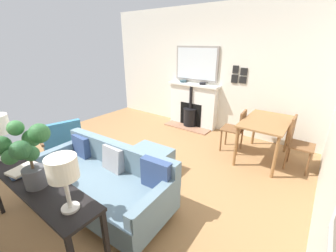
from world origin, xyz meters
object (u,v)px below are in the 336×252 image
object	(u,v)px
book_stack	(24,170)
dining_chair_near_fireplace	(237,127)
console_table	(35,187)
fireplace	(192,107)
mantel_bowl_far	(202,83)
potted_plant	(26,149)
mantel_bowl_near	(183,81)
dining_chair_by_back_wall	(296,139)
sofa	(103,181)
ottoman	(147,159)
table_lamp_far_end	(63,170)
dining_table	(266,126)
armchair_accent	(62,138)

from	to	relation	value
book_stack	dining_chair_near_fireplace	bearing A→B (deg)	161.72
console_table	fireplace	bearing A→B (deg)	-172.24
mantel_bowl_far	potted_plant	size ratio (longest dim) A/B	0.24
book_stack	mantel_bowl_near	bearing A→B (deg)	-170.76
mantel_bowl_near	book_stack	size ratio (longest dim) A/B	0.54
potted_plant	dining_chair_by_back_wall	size ratio (longest dim) A/B	0.69
dining_chair_by_back_wall	sofa	bearing A→B (deg)	-37.17
sofa	book_stack	world-z (taller)	book_stack
mantel_bowl_far	book_stack	size ratio (longest dim) A/B	0.48
sofa	ottoman	xyz separation A→B (m)	(-0.87, -0.01, -0.09)
ottoman	book_stack	distance (m)	1.75
mantel_bowl_near	console_table	bearing A→B (deg)	11.98
mantel_bowl_far	console_table	distance (m)	4.02
dining_chair_near_fireplace	table_lamp_far_end	bearing A→B (deg)	-3.55
mantel_bowl_far	potted_plant	world-z (taller)	potted_plant
mantel_bowl_far	mantel_bowl_near	bearing A→B (deg)	-90.00
mantel_bowl_near	sofa	size ratio (longest dim) A/B	0.08
sofa	dining_chair_near_fireplace	world-z (taller)	dining_chair_near_fireplace
fireplace	dining_chair_by_back_wall	bearing A→B (deg)	73.37
ottoman	console_table	bearing A→B (deg)	0.26
mantel_bowl_near	sofa	xyz separation A→B (m)	(3.21, 0.85, -0.79)
ottoman	dining_chair_by_back_wall	bearing A→B (deg)	130.28
dining_table	dining_chair_near_fireplace	size ratio (longest dim) A/B	1.41
ottoman	book_stack	xyz separation A→B (m)	(1.65, -0.19, 0.58)
dining_table	dining_chair_by_back_wall	bearing A→B (deg)	90.03
fireplace	sofa	size ratio (longest dim) A/B	0.67
mantel_bowl_far	dining_chair_by_back_wall	world-z (taller)	mantel_bowl_far
dining_chair_by_back_wall	ottoman	bearing A→B (deg)	-49.72
mantel_bowl_far	book_stack	xyz separation A→B (m)	(3.98, 0.10, -0.30)
console_table	potted_plant	distance (m)	0.50
fireplace	sofa	distance (m)	3.24
book_stack	dining_chair_by_back_wall	size ratio (longest dim) A/B	0.34
fireplace	mantel_bowl_far	size ratio (longest dim) A/B	9.14
sofa	armchair_accent	world-z (taller)	armchair_accent
book_stack	dining_chair_by_back_wall	distance (m)	3.86
mantel_bowl_near	potted_plant	xyz separation A→B (m)	(4.01, 0.99, 0.06)
fireplace	dining_chair_near_fireplace	bearing A→B (deg)	63.18
armchair_accent	potted_plant	distance (m)	2.07
table_lamp_far_end	ottoman	bearing A→B (deg)	-157.61
potted_plant	sofa	bearing A→B (deg)	-170.06
dining_table	table_lamp_far_end	bearing A→B (deg)	-12.28
mantel_bowl_near	dining_chair_near_fireplace	xyz separation A→B (m)	(0.73, 1.72, -0.61)
sofa	console_table	distance (m)	0.86
console_table	ottoman	bearing A→B (deg)	-179.74
armchair_accent	dining_table	distance (m)	3.61
potted_plant	console_table	bearing A→B (deg)	-102.14
sofa	fireplace	bearing A→B (deg)	-170.35
table_lamp_far_end	book_stack	distance (m)	0.93
mantel_bowl_far	dining_chair_near_fireplace	world-z (taller)	mantel_bowl_far
table_lamp_far_end	potted_plant	xyz separation A→B (m)	(0.03, -0.53, 0.02)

